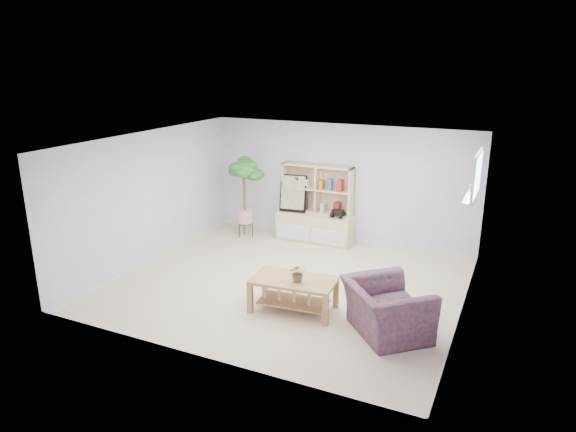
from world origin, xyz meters
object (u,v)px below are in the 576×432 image
at_px(floor_tree, 244,198).
at_px(armchair, 387,306).
at_px(storage_unit, 315,204).
at_px(coffee_table, 294,294).

relative_size(floor_tree, armchair, 1.52).
relative_size(storage_unit, armchair, 1.42).
xyz_separation_m(coffee_table, armchair, (1.42, -0.09, 0.16)).
xyz_separation_m(storage_unit, armchair, (2.28, -3.06, -0.38)).
bearing_deg(storage_unit, armchair, -53.22).
height_order(floor_tree, armchair, floor_tree).
bearing_deg(coffee_table, armchair, -8.95).
distance_m(coffee_table, floor_tree, 3.55).
distance_m(floor_tree, armchair, 4.64).
bearing_deg(armchair, coffee_table, 44.64).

